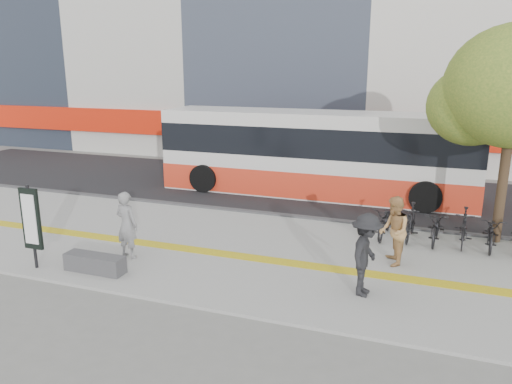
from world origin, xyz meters
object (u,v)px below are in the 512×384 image
(signboard, at_px, (31,220))
(pedestrian_tan, at_px, (394,231))
(pedestrian_dark, at_px, (366,255))
(bench, at_px, (95,263))
(bus, at_px, (315,156))
(seated_woman, at_px, (127,225))

(signboard, height_order, pedestrian_tan, signboard)
(signboard, relative_size, pedestrian_dark, 1.15)
(bench, height_order, bus, bus)
(signboard, bearing_deg, pedestrian_dark, 9.19)
(pedestrian_tan, bearing_deg, signboard, -82.47)
(bench, distance_m, seated_woman, 1.34)
(pedestrian_tan, bearing_deg, seated_woman, -87.87)
(bus, height_order, pedestrian_dark, bus)
(bus, bearing_deg, pedestrian_dark, -69.65)
(signboard, bearing_deg, seated_woman, 37.93)
(bench, distance_m, signboard, 1.94)
(pedestrian_tan, bearing_deg, pedestrian_dark, -26.12)
(signboard, distance_m, seated_woman, 2.35)
(signboard, distance_m, pedestrian_dark, 8.30)
(seated_woman, distance_m, pedestrian_dark, 6.35)
(bench, xyz_separation_m, signboard, (-1.60, -0.31, 1.06))
(signboard, bearing_deg, pedestrian_tan, 21.30)
(bench, bearing_deg, pedestrian_tan, 23.52)
(bench, bearing_deg, signboard, -169.19)
(signboard, relative_size, seated_woman, 1.19)
(seated_woman, relative_size, pedestrian_dark, 0.96)
(bench, relative_size, pedestrian_dark, 0.84)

